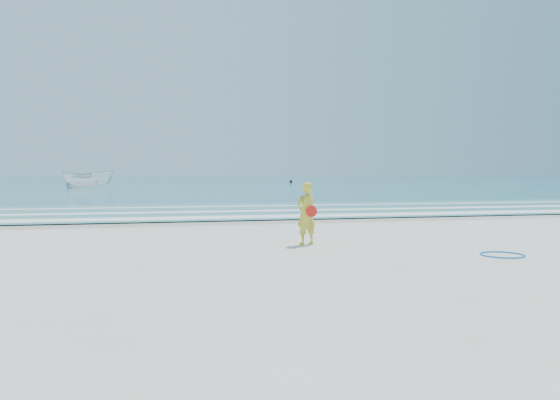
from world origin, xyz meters
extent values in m
plane|color=silver|center=(0.00, 0.00, 0.00)|extent=(400.00, 400.00, 0.00)
cube|color=#B2A893|center=(0.00, 9.00, 0.00)|extent=(400.00, 2.40, 0.00)
cube|color=#19727F|center=(0.00, 105.00, 0.02)|extent=(400.00, 190.00, 0.04)
cube|color=#59B7AD|center=(0.00, 14.00, 0.04)|extent=(400.00, 10.00, 0.01)
cube|color=white|center=(0.00, 10.30, 0.05)|extent=(400.00, 1.40, 0.01)
cube|color=white|center=(0.00, 13.20, 0.05)|extent=(400.00, 0.90, 0.01)
cube|color=white|center=(0.00, 16.50, 0.05)|extent=(400.00, 0.60, 0.01)
torus|color=#0B79D5|center=(4.34, 0.24, 0.02)|extent=(0.96, 0.96, 0.03)
imported|color=white|center=(-9.35, 49.06, 1.03)|extent=(5.20, 2.20, 1.97)
sphere|color=black|center=(16.94, 69.24, 0.26)|extent=(0.44, 0.44, 0.44)
imported|color=gold|center=(0.83, 2.75, 0.74)|extent=(0.64, 0.54, 1.48)
cylinder|color=red|center=(0.91, 2.57, 0.80)|extent=(0.27, 0.08, 0.27)
camera|label=1|loc=(-2.60, -9.63, 1.73)|focal=35.00mm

